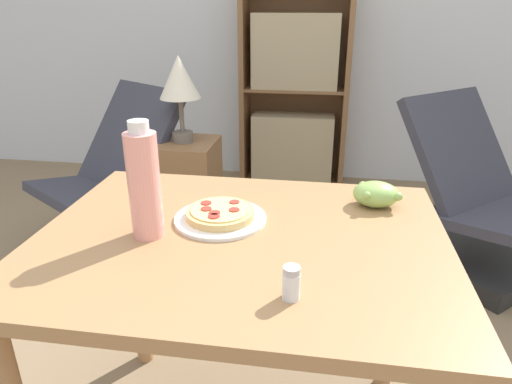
{
  "coord_description": "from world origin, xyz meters",
  "views": [
    {
      "loc": [
        0.2,
        -0.92,
        1.31
      ],
      "look_at": [
        0.03,
        0.22,
        0.83
      ],
      "focal_mm": 32.0,
      "sensor_mm": 36.0,
      "label": 1
    }
  ],
  "objects_px": {
    "lounge_chair_near": "(111,199)",
    "salt_shaker": "(291,283)",
    "pizza_on_plate": "(220,215)",
    "grape_bunch": "(376,194)",
    "table_lamp": "(179,81)",
    "lounge_chair_far": "(477,218)",
    "side_table": "(187,196)",
    "drink_bottle": "(144,184)",
    "bookshelf": "(294,97)"
  },
  "relations": [
    {
      "from": "lounge_chair_near",
      "to": "salt_shaker",
      "type": "bearing_deg",
      "value": -19.15
    },
    {
      "from": "drink_bottle",
      "to": "lounge_chair_near",
      "type": "bearing_deg",
      "value": 121.14
    },
    {
      "from": "grape_bunch",
      "to": "bookshelf",
      "type": "relative_size",
      "value": 0.09
    },
    {
      "from": "drink_bottle",
      "to": "lounge_chair_far",
      "type": "xyz_separation_m",
      "value": [
        1.23,
        1.29,
        -0.62
      ]
    },
    {
      "from": "bookshelf",
      "to": "drink_bottle",
      "type": "bearing_deg",
      "value": -94.55
    },
    {
      "from": "grape_bunch",
      "to": "salt_shaker",
      "type": "bearing_deg",
      "value": -112.88
    },
    {
      "from": "salt_shaker",
      "to": "lounge_chair_far",
      "type": "height_order",
      "value": "lounge_chair_far"
    },
    {
      "from": "drink_bottle",
      "to": "salt_shaker",
      "type": "bearing_deg",
      "value": -29.46
    },
    {
      "from": "salt_shaker",
      "to": "table_lamp",
      "type": "bearing_deg",
      "value": 114.88
    },
    {
      "from": "salt_shaker",
      "to": "side_table",
      "type": "xyz_separation_m",
      "value": [
        -0.69,
        1.49,
        -0.49
      ]
    },
    {
      "from": "side_table",
      "to": "table_lamp",
      "type": "xyz_separation_m",
      "value": [
        -0.0,
        0.0,
        0.63
      ]
    },
    {
      "from": "lounge_chair_near",
      "to": "bookshelf",
      "type": "distance_m",
      "value": 1.53
    },
    {
      "from": "pizza_on_plate",
      "to": "bookshelf",
      "type": "bearing_deg",
      "value": 89.25
    },
    {
      "from": "pizza_on_plate",
      "to": "grape_bunch",
      "type": "distance_m",
      "value": 0.45
    },
    {
      "from": "lounge_chair_near",
      "to": "side_table",
      "type": "bearing_deg",
      "value": 38.66
    },
    {
      "from": "pizza_on_plate",
      "to": "salt_shaker",
      "type": "height_order",
      "value": "salt_shaker"
    },
    {
      "from": "lounge_chair_far",
      "to": "side_table",
      "type": "bearing_deg",
      "value": 139.42
    },
    {
      "from": "grape_bunch",
      "to": "bookshelf",
      "type": "height_order",
      "value": "bookshelf"
    },
    {
      "from": "grape_bunch",
      "to": "drink_bottle",
      "type": "xyz_separation_m",
      "value": [
        -0.58,
        -0.27,
        0.1
      ]
    },
    {
      "from": "drink_bottle",
      "to": "grape_bunch",
      "type": "bearing_deg",
      "value": 24.86
    },
    {
      "from": "lounge_chair_far",
      "to": "salt_shaker",
      "type": "bearing_deg",
      "value": -160.71
    },
    {
      "from": "bookshelf",
      "to": "table_lamp",
      "type": "relative_size",
      "value": 3.28
    },
    {
      "from": "lounge_chair_near",
      "to": "lounge_chair_far",
      "type": "relative_size",
      "value": 1.0
    },
    {
      "from": "pizza_on_plate",
      "to": "lounge_chair_far",
      "type": "bearing_deg",
      "value": 47.91
    },
    {
      "from": "drink_bottle",
      "to": "lounge_chair_near",
      "type": "xyz_separation_m",
      "value": [
        -0.74,
        1.23,
        -0.62
      ]
    },
    {
      "from": "drink_bottle",
      "to": "lounge_chair_far",
      "type": "distance_m",
      "value": 1.89
    },
    {
      "from": "drink_bottle",
      "to": "table_lamp",
      "type": "xyz_separation_m",
      "value": [
        -0.31,
        1.27,
        0.04
      ]
    },
    {
      "from": "lounge_chair_far",
      "to": "side_table",
      "type": "xyz_separation_m",
      "value": [
        -1.54,
        -0.02,
        0.03
      ]
    },
    {
      "from": "drink_bottle",
      "to": "pizza_on_plate",
      "type": "bearing_deg",
      "value": 33.76
    },
    {
      "from": "grape_bunch",
      "to": "side_table",
      "type": "xyz_separation_m",
      "value": [
        -0.89,
        1.01,
        -0.49
      ]
    },
    {
      "from": "pizza_on_plate",
      "to": "lounge_chair_near",
      "type": "relative_size",
      "value": 0.26
    },
    {
      "from": "lounge_chair_near",
      "to": "side_table",
      "type": "distance_m",
      "value": 0.43
    },
    {
      "from": "grape_bunch",
      "to": "lounge_chair_near",
      "type": "xyz_separation_m",
      "value": [
        -1.32,
        0.96,
        -0.52
      ]
    },
    {
      "from": "salt_shaker",
      "to": "lounge_chair_near",
      "type": "distance_m",
      "value": 1.9
    },
    {
      "from": "pizza_on_plate",
      "to": "side_table",
      "type": "relative_size",
      "value": 0.39
    },
    {
      "from": "grape_bunch",
      "to": "pizza_on_plate",
      "type": "bearing_deg",
      "value": -158.95
    },
    {
      "from": "grape_bunch",
      "to": "table_lamp",
      "type": "height_order",
      "value": "table_lamp"
    },
    {
      "from": "grape_bunch",
      "to": "drink_bottle",
      "type": "height_order",
      "value": "drink_bottle"
    },
    {
      "from": "pizza_on_plate",
      "to": "table_lamp",
      "type": "bearing_deg",
      "value": 112.07
    },
    {
      "from": "pizza_on_plate",
      "to": "lounge_chair_near",
      "type": "height_order",
      "value": "lounge_chair_near"
    },
    {
      "from": "pizza_on_plate",
      "to": "lounge_chair_near",
      "type": "distance_m",
      "value": 1.53
    },
    {
      "from": "grape_bunch",
      "to": "bookshelf",
      "type": "bearing_deg",
      "value": 100.4
    },
    {
      "from": "grape_bunch",
      "to": "lounge_chair_far",
      "type": "distance_m",
      "value": 1.32
    },
    {
      "from": "pizza_on_plate",
      "to": "table_lamp",
      "type": "xyz_separation_m",
      "value": [
        -0.47,
        1.17,
        0.16
      ]
    },
    {
      "from": "side_table",
      "to": "table_lamp",
      "type": "bearing_deg",
      "value": 180.0
    },
    {
      "from": "pizza_on_plate",
      "to": "drink_bottle",
      "type": "xyz_separation_m",
      "value": [
        -0.16,
        -0.11,
        0.12
      ]
    },
    {
      "from": "lounge_chair_far",
      "to": "bookshelf",
      "type": "relative_size",
      "value": 0.66
    },
    {
      "from": "drink_bottle",
      "to": "side_table",
      "type": "relative_size",
      "value": 0.47
    },
    {
      "from": "drink_bottle",
      "to": "lounge_chair_near",
      "type": "distance_m",
      "value": 1.57
    },
    {
      "from": "pizza_on_plate",
      "to": "bookshelf",
      "type": "xyz_separation_m",
      "value": [
        0.03,
        2.28,
        -0.12
      ]
    }
  ]
}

